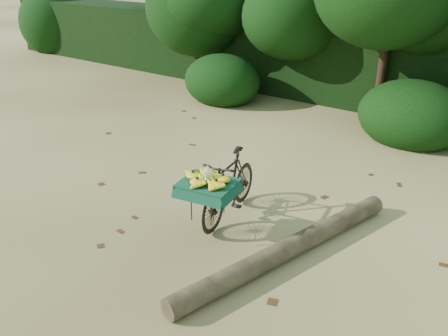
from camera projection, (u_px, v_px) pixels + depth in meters
The scene contains 7 objects.
ground at pixel (209, 204), 6.84m from camera, with size 80.00×80.00×0.00m, color #CFBC6E.
vendor_bicycle at pixel (229, 185), 6.32m from camera, with size 0.82×1.71×0.93m.
fallen_log at pixel (289, 248), 5.59m from camera, with size 0.25×0.25×3.42m, color brown.
hedge_backdrop at pixel (376, 66), 11.07m from camera, with size 26.00×1.80×1.80m, color black.
tree_row at pixel (340, 19), 10.39m from camera, with size 14.50×2.00×4.00m, color black, non-canonical shape.
bush_clumps at pixel (361, 109), 9.52m from camera, with size 8.80×1.70×0.90m, color black, non-canonical shape.
leaf_litter at pixel (235, 187), 7.32m from camera, with size 7.00×7.30×0.01m, color #452A12, non-canonical shape.
Camera 1 is at (3.78, -4.69, 3.29)m, focal length 38.00 mm.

